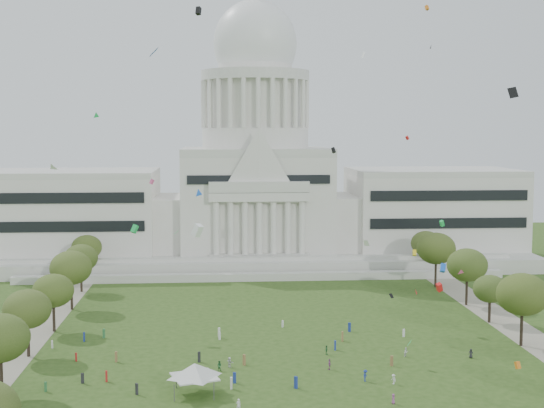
# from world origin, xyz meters

# --- Properties ---
(ground) EXTENTS (400.00, 400.00, 0.00)m
(ground) POSITION_xyz_m (0.00, 0.00, 0.00)
(ground) COLOR #2C4916
(ground) RESTS_ON ground
(capitol) EXTENTS (160.00, 64.50, 91.30)m
(capitol) POSITION_xyz_m (0.00, 113.59, 22.30)
(capitol) COLOR beige
(capitol) RESTS_ON ground
(path_left) EXTENTS (8.00, 160.00, 0.04)m
(path_left) POSITION_xyz_m (-48.00, 30.00, 0.02)
(path_left) COLOR gray
(path_left) RESTS_ON ground
(path_right) EXTENTS (8.00, 160.00, 0.04)m
(path_right) POSITION_xyz_m (48.00, 30.00, 0.02)
(path_right) COLOR gray
(path_right) RESTS_ON ground
(row_tree_l_1) EXTENTS (8.86, 8.86, 12.59)m
(row_tree_l_1) POSITION_xyz_m (-44.07, -2.96, 8.95)
(row_tree_l_1) COLOR black
(row_tree_l_1) RESTS_ON ground
(row_tree_l_2) EXTENTS (8.42, 8.42, 11.97)m
(row_tree_l_2) POSITION_xyz_m (-45.04, 17.30, 8.51)
(row_tree_l_2) COLOR black
(row_tree_l_2) RESTS_ON ground
(row_tree_r_2) EXTENTS (9.55, 9.55, 13.58)m
(row_tree_r_2) POSITION_xyz_m (44.17, 17.44, 9.66)
(row_tree_r_2) COLOR black
(row_tree_r_2) RESTS_ON ground
(row_tree_l_3) EXTENTS (8.12, 8.12, 11.55)m
(row_tree_l_3) POSITION_xyz_m (-44.09, 33.92, 8.21)
(row_tree_l_3) COLOR black
(row_tree_l_3) RESTS_ON ground
(row_tree_r_3) EXTENTS (7.01, 7.01, 9.98)m
(row_tree_r_3) POSITION_xyz_m (44.40, 34.48, 7.08)
(row_tree_r_3) COLOR black
(row_tree_r_3) RESTS_ON ground
(row_tree_l_4) EXTENTS (9.29, 9.29, 13.21)m
(row_tree_l_4) POSITION_xyz_m (-44.08, 52.42, 9.39)
(row_tree_l_4) COLOR black
(row_tree_l_4) RESTS_ON ground
(row_tree_r_4) EXTENTS (9.19, 9.19, 13.06)m
(row_tree_r_4) POSITION_xyz_m (44.76, 50.04, 9.29)
(row_tree_r_4) COLOR black
(row_tree_r_4) RESTS_ON ground
(row_tree_l_5) EXTENTS (8.33, 8.33, 11.85)m
(row_tree_l_5) POSITION_xyz_m (-45.22, 71.01, 8.42)
(row_tree_l_5) COLOR black
(row_tree_l_5) RESTS_ON ground
(row_tree_r_5) EXTENTS (9.82, 9.82, 13.96)m
(row_tree_r_5) POSITION_xyz_m (43.49, 70.19, 9.93)
(row_tree_r_5) COLOR black
(row_tree_r_5) RESTS_ON ground
(row_tree_l_6) EXTENTS (8.19, 8.19, 11.64)m
(row_tree_l_6) POSITION_xyz_m (-46.87, 89.14, 8.27)
(row_tree_l_6) COLOR black
(row_tree_l_6) RESTS_ON ground
(row_tree_r_6) EXTENTS (8.42, 8.42, 11.97)m
(row_tree_r_6) POSITION_xyz_m (45.96, 88.13, 8.51)
(row_tree_r_6) COLOR black
(row_tree_r_6) RESTS_ON ground
(event_tent) EXTENTS (10.97, 10.97, 4.88)m
(event_tent) POSITION_xyz_m (-15.29, -4.00, 3.78)
(event_tent) COLOR #4C4C4C
(event_tent) RESTS_ON ground
(person_0) EXTENTS (0.95, 0.83, 1.64)m
(person_0) POSITION_xyz_m (32.40, 10.76, 0.82)
(person_0) COLOR #26262B
(person_0) RESTS_ON ground
(person_2) EXTENTS (0.92, 0.88, 1.62)m
(person_2) POSITION_xyz_m (21.28, 12.34, 0.81)
(person_2) COLOR silver
(person_2) RESTS_ON ground
(person_3) EXTENTS (0.88, 1.16, 1.60)m
(person_3) POSITION_xyz_m (15.71, -1.73, 0.80)
(person_3) COLOR silver
(person_3) RESTS_ON ground
(person_4) EXTENTS (0.74, 1.14, 1.80)m
(person_4) POSITION_xyz_m (6.76, 6.19, 0.90)
(person_4) COLOR #994C8C
(person_4) RESTS_ON ground
(person_5) EXTENTS (1.47, 1.68, 1.74)m
(person_5) POSITION_xyz_m (-9.82, 8.62, 0.87)
(person_5) COLOR silver
(person_5) RESTS_ON ground
(person_6) EXTENTS (0.63, 0.82, 1.49)m
(person_6) POSITION_xyz_m (13.70, -10.16, 0.74)
(person_6) COLOR #994C8C
(person_6) RESTS_ON ground
(person_7) EXTENTS (0.78, 0.64, 1.88)m
(person_7) POSITION_xyz_m (-8.90, -11.60, 0.94)
(person_7) COLOR silver
(person_7) RESTS_ON ground
(person_8) EXTENTS (0.96, 0.81, 1.70)m
(person_8) POSITION_xyz_m (-11.55, 6.95, 0.85)
(person_8) COLOR #33723F
(person_8) RESTS_ON ground
(person_9) EXTENTS (1.15, 1.37, 1.89)m
(person_9) POSITION_xyz_m (11.56, -0.13, 0.94)
(person_9) COLOR navy
(person_9) RESTS_ON ground
(person_10) EXTENTS (0.70, 1.07, 1.69)m
(person_10) POSITION_xyz_m (7.47, 14.58, 0.84)
(person_10) COLOR #33723F
(person_10) RESTS_ON ground
(distant_crowd) EXTENTS (66.47, 37.90, 1.94)m
(distant_crowd) POSITION_xyz_m (-11.96, 13.51, 0.88)
(distant_crowd) COLOR #33723F
(distant_crowd) RESTS_ON ground
(kite_swarm) EXTENTS (85.43, 103.12, 66.89)m
(kite_swarm) POSITION_xyz_m (1.55, 7.39, 24.37)
(kite_swarm) COLOR red
(kite_swarm) RESTS_ON ground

